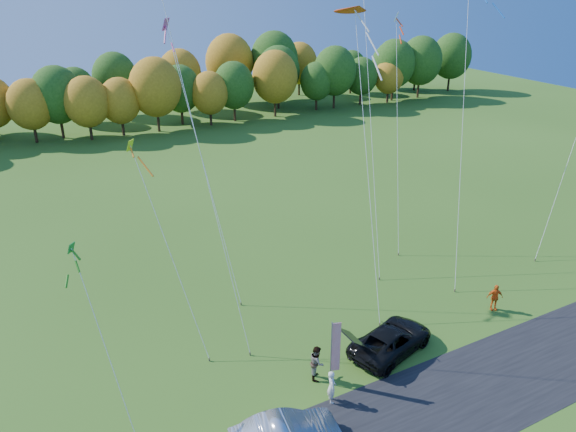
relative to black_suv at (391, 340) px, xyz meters
name	(u,v)px	position (x,y,z in m)	size (l,w,h in m)	color
ground	(343,379)	(-3.65, -0.66, -0.76)	(160.00, 160.00, 0.00)	#305817
asphalt_strip	(390,429)	(-3.65, -4.66, -0.75)	(90.00, 6.00, 0.01)	black
tree_line	(110,132)	(-3.65, 54.34, -0.76)	(116.00, 12.00, 10.00)	#1E4711
black_suv	(391,340)	(0.00, 0.00, 0.00)	(2.51, 5.44, 1.51)	black
person_tailgate_a	(332,387)	(-5.08, -1.78, 0.14)	(0.66, 0.43, 1.80)	silver
person_tailgate_b	(317,362)	(-4.79, 0.09, 0.21)	(0.94, 0.73, 1.93)	gray
person_east	(495,297)	(8.31, 0.28, 0.12)	(1.03, 0.43, 1.76)	#E35B15
feather_flag	(335,347)	(-4.30, -0.77, 1.59)	(0.49, 0.19, 3.84)	#999999
kite_delta_blue	(178,61)	(-8.27, 8.67, 14.59)	(3.83, 11.40, 31.16)	#4C3F33
kite_parafoil_orange	(368,78)	(6.54, 12.33, 11.92)	(6.64, 12.01, 25.78)	#4C3F33
kite_delta_red	(367,158)	(2.40, 6.41, 8.38)	(4.01, 9.05, 18.77)	#4C3F33
kite_parafoil_rainbow	(463,128)	(10.37, 6.71, 9.16)	(6.70, 7.89, 20.07)	#4C3F33
kite_diamond_yellow	(169,251)	(-10.08, 7.07, 4.85)	(2.17, 6.59, 11.53)	#4C3F33
kite_diamond_green	(104,343)	(-14.76, 2.17, 3.60)	(1.44, 4.72, 8.81)	#4C3F33
kite_diamond_white	(397,136)	(9.05, 11.71, 7.62)	(3.26, 6.20, 17.13)	#4C3F33
kite_diamond_pink	(204,165)	(-6.11, 11.82, 7.70)	(1.96, 7.62, 17.33)	#4C3F33
kite_diamond_blue_low	(559,189)	(18.86, 4.64, 3.98)	(6.33, 3.04, 9.89)	#4C3F33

